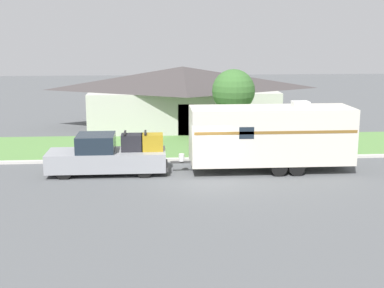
{
  "coord_description": "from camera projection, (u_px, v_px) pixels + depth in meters",
  "views": [
    {
      "loc": [
        -2.33,
        -23.95,
        6.81
      ],
      "look_at": [
        -0.43,
        1.41,
        1.4
      ],
      "focal_mm": 50.0,
      "sensor_mm": 36.0,
      "label": 1
    }
  ],
  "objects": [
    {
      "name": "travel_trailer",
      "position": [
        271.0,
        135.0,
        26.2
      ],
      "size": [
        8.88,
        2.48,
        3.44
      ],
      "color": "black",
      "rests_on": "ground_plane"
    },
    {
      "name": "mailbox",
      "position": [
        109.0,
        140.0,
        29.0
      ],
      "size": [
        0.48,
        0.2,
        1.3
      ],
      "color": "brown",
      "rests_on": "ground_plane"
    },
    {
      "name": "ground_plane",
      "position": [
        203.0,
        179.0,
        24.95
      ],
      "size": [
        120.0,
        120.0,
        0.0
      ],
      "primitive_type": "plane",
      "color": "#515456"
    },
    {
      "name": "lawn_strip",
      "position": [
        192.0,
        146.0,
        32.16
      ],
      "size": [
        80.0,
        7.0,
        0.03
      ],
      "color": "#568442",
      "rests_on": "ground_plane"
    },
    {
      "name": "house_across_street",
      "position": [
        183.0,
        96.0,
        38.11
      ],
      "size": [
        13.92,
        7.34,
        4.33
      ],
      "color": "#B2B2A8",
      "rests_on": "ground_plane"
    },
    {
      "name": "tree_in_yard",
      "position": [
        233.0,
        91.0,
        31.65
      ],
      "size": [
        2.56,
        2.56,
        4.6
      ],
      "color": "brown",
      "rests_on": "ground_plane"
    },
    {
      "name": "curb_strip",
      "position": [
        197.0,
        159.0,
        28.59
      ],
      "size": [
        80.0,
        0.3,
        0.14
      ],
      "color": "beige",
      "rests_on": "ground_plane"
    },
    {
      "name": "pickup_truck",
      "position": [
        108.0,
        156.0,
        25.8
      ],
      "size": [
        5.79,
        2.05,
        2.04
      ],
      "color": "black",
      "rests_on": "ground_plane"
    }
  ]
}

